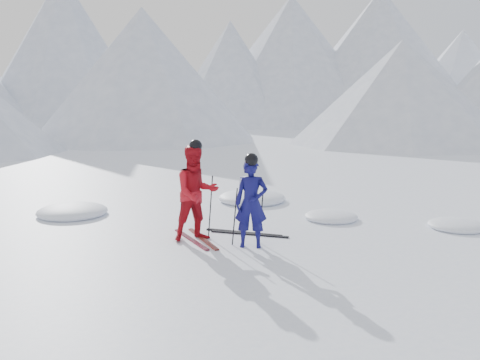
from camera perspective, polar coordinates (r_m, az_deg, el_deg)
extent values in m
plane|color=white|center=(11.10, 7.19, -5.85)|extent=(160.00, 160.00, 0.00)
cone|color=#B2BCD1|center=(51.66, -19.00, 13.43)|extent=(23.96, 23.96, 14.35)
cone|color=#B2BCD1|center=(61.67, -11.19, 11.84)|extent=(17.69, 17.69, 11.93)
cone|color=#B2BCD1|center=(54.39, -1.09, 11.82)|extent=(19.63, 19.63, 10.85)
cone|color=#B2BCD1|center=(58.59, 5.73, 13.20)|extent=(23.31, 23.31, 14.15)
cone|color=#B2BCD1|center=(60.51, 15.30, 13.14)|extent=(28.94, 28.94, 14.88)
cone|color=silver|center=(65.75, 23.51, 10.58)|extent=(24.45, 24.45, 10.76)
cone|color=#B2BCD1|center=(33.82, 17.59, 9.37)|extent=(14.00, 14.00, 6.50)
cone|color=#B2BCD1|center=(36.34, -10.78, 11.55)|extent=(16.00, 16.00, 9.00)
imported|color=#0E0D50|center=(9.78, 1.28, -2.63)|extent=(0.71, 0.55, 1.73)
imported|color=#AF0E18|center=(10.27, -4.93, -1.47)|extent=(1.11, 0.97, 1.94)
cylinder|color=black|center=(9.94, -0.59, -4.14)|extent=(0.12, 0.08, 1.15)
cylinder|color=black|center=(10.12, 2.41, -3.89)|extent=(0.12, 0.07, 1.15)
cylinder|color=black|center=(10.56, -6.63, -2.99)|extent=(0.13, 0.10, 1.29)
cylinder|color=black|center=(10.51, -3.33, -3.01)|extent=(0.13, 0.09, 1.29)
cube|color=black|center=(10.48, -5.52, -6.64)|extent=(0.61, 1.65, 0.03)
cube|color=black|center=(10.50, -4.20, -6.59)|extent=(0.49, 1.67, 0.03)
cube|color=black|center=(10.95, 0.41, -5.91)|extent=(1.54, 0.89, 0.03)
cube|color=black|center=(10.82, 1.06, -6.09)|extent=(1.56, 0.84, 0.03)
ellipsoid|color=white|center=(13.30, -18.28, -3.74)|extent=(1.72, 1.72, 0.38)
ellipsoid|color=white|center=(12.38, 10.18, -4.35)|extent=(1.27, 1.27, 0.28)
ellipsoid|color=white|center=(14.31, 1.36, -2.38)|extent=(1.88, 1.88, 0.41)
ellipsoid|color=white|center=(12.35, 23.15, -4.98)|extent=(1.24, 1.24, 0.27)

